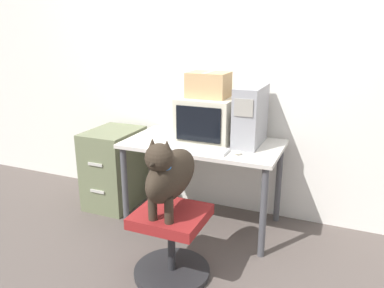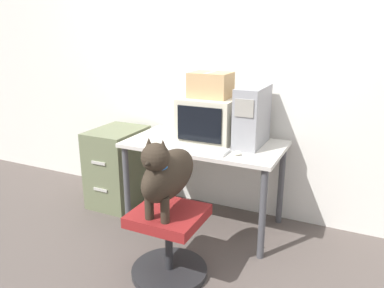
{
  "view_description": "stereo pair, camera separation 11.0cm",
  "coord_description": "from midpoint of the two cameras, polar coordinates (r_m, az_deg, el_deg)",
  "views": [
    {
      "loc": [
        1.03,
        -2.33,
        1.58
      ],
      "look_at": [
        0.03,
        0.03,
        0.79
      ],
      "focal_mm": 35.0,
      "sensor_mm": 36.0,
      "label": 1
    },
    {
      "loc": [
        1.13,
        -2.29,
        1.58
      ],
      "look_at": [
        0.03,
        0.03,
        0.79
      ],
      "focal_mm": 35.0,
      "sensor_mm": 36.0,
      "label": 2
    }
  ],
  "objects": [
    {
      "name": "pc_tower",
      "position": [
        2.91,
        7.85,
        4.31
      ],
      "size": [
        0.18,
        0.43,
        0.45
      ],
      "color": "#99999E",
      "rests_on": "desk"
    },
    {
      "name": "crt_monitor",
      "position": [
        3.04,
        1.34,
        3.92
      ],
      "size": [
        0.44,
        0.43,
        0.35
      ],
      "color": "beige",
      "rests_on": "desk"
    },
    {
      "name": "keyboard",
      "position": [
        2.78,
        -0.42,
        -0.71
      ],
      "size": [
        0.47,
        0.15,
        0.03
      ],
      "color": "silver",
      "rests_on": "desk"
    },
    {
      "name": "filing_cabinet",
      "position": [
        3.55,
        -12.61,
        -3.57
      ],
      "size": [
        0.41,
        0.55,
        0.71
      ],
      "color": "#6B7251",
      "rests_on": "ground_plane"
    },
    {
      "name": "dog",
      "position": [
        2.32,
        -4.79,
        -4.49
      ],
      "size": [
        0.2,
        0.57,
        0.52
      ],
      "color": "#33281E",
      "rests_on": "office_chair"
    },
    {
      "name": "wall_back",
      "position": [
        3.25,
        3.46,
        12.04
      ],
      "size": [
        8.0,
        0.05,
        2.6
      ],
      "color": "white",
      "rests_on": "ground_plane"
    },
    {
      "name": "cardboard_box",
      "position": [
        2.99,
        1.4,
        9.01
      ],
      "size": [
        0.32,
        0.24,
        0.2
      ],
      "color": "tan",
      "rests_on": "crt_monitor"
    },
    {
      "name": "ground_plane",
      "position": [
        3.0,
        -1.94,
        -14.76
      ],
      "size": [
        12.0,
        12.0,
        0.0
      ],
      "primitive_type": "plane",
      "color": "#564C47"
    },
    {
      "name": "desk",
      "position": [
        3.02,
        0.65,
        -1.39
      ],
      "size": [
        1.24,
        0.68,
        0.72
      ],
      "color": "silver",
      "rests_on": "ground_plane"
    },
    {
      "name": "computer_mouse",
      "position": [
        2.7,
        5.79,
        -1.31
      ],
      "size": [
        0.06,
        0.05,
        0.03
      ],
      "color": "beige",
      "rests_on": "desk"
    },
    {
      "name": "office_chair",
      "position": [
        2.54,
        -4.43,
        -14.63
      ],
      "size": [
        0.51,
        0.51,
        0.47
      ],
      "color": "#262628",
      "rests_on": "ground_plane"
    }
  ]
}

